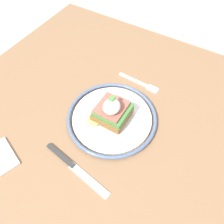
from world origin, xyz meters
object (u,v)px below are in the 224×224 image
at_px(knife, 71,165).
at_px(fork, 140,83).
at_px(sandwich, 112,111).
at_px(plate, 112,118).

bearing_deg(knife, fork, 175.83).
bearing_deg(fork, knife, -4.17).
bearing_deg(fork, sandwich, -2.64).
xyz_separation_m(fork, knife, (0.33, -0.02, 0.00)).
distance_m(sandwich, fork, 0.17).
relative_size(plate, knife, 1.24).
bearing_deg(plate, sandwich, 41.42).
bearing_deg(fork, plate, -2.97).
distance_m(fork, knife, 0.33).
bearing_deg(plate, fork, 177.03).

